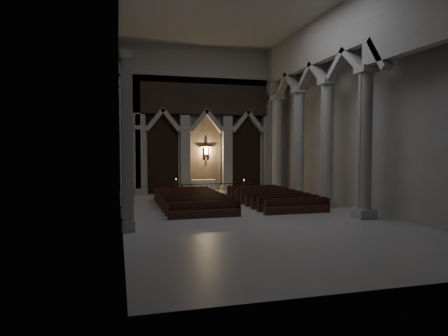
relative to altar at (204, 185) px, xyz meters
name	(u,v)px	position (x,y,z in m)	size (l,w,h in m)	color
room	(251,78)	(0.37, -10.94, 6.96)	(24.00, 24.10, 12.00)	#999691
sanctuary_wall	(206,113)	(0.37, 0.59, 5.97)	(14.00, 0.77, 12.00)	#A5A29A
right_arcade	(329,82)	(5.87, -9.61, 7.19)	(1.00, 24.00, 12.00)	#A5A29A
left_pilasters	(125,145)	(-6.38, -7.44, 3.27)	(0.60, 13.00, 8.03)	#A5A29A
sanctuary_step	(209,193)	(0.37, -0.34, -0.57)	(8.50, 2.60, 0.15)	#A5A29A
altar	(204,185)	(0.00, 0.00, 0.00)	(1.92, 0.77, 0.98)	beige
altar_rail	(213,187)	(0.37, -1.69, 0.00)	(4.94, 0.09, 0.97)	black
candle_stand_left	(176,192)	(-2.54, -1.95, -0.26)	(0.24, 0.24, 1.40)	olive
candle_stand_right	(244,191)	(2.85, -1.94, -0.31)	(0.21, 0.21, 1.23)	olive
pews	(233,201)	(0.37, -7.24, -0.35)	(9.37, 8.23, 0.88)	black
worshipper	(250,191)	(2.41, -4.83, -0.01)	(0.46, 0.30, 1.26)	black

